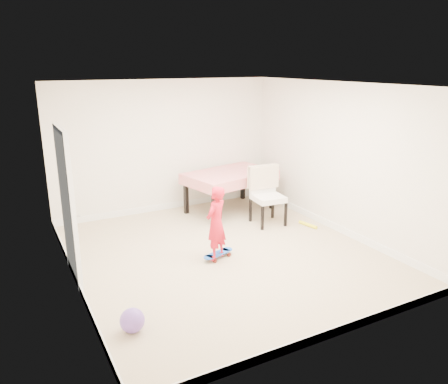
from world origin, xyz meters
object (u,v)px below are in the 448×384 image
dining_chair (268,196)px  balloon (132,320)px  child (216,225)px  dining_table (230,192)px  skateboard (218,255)px

dining_chair → balloon: 3.90m
dining_chair → balloon: size_ratio=3.84×
balloon → child: bearing=36.1°
child → balloon: child is taller
dining_table → balloon: size_ratio=6.16×
dining_chair → child: bearing=-143.9°
child → balloon: bearing=4.6°
dining_chair → dining_table: bearing=110.1°
dining_table → balloon: dining_table is taller
dining_table → child: child is taller
child → balloon: size_ratio=4.04×
dining_table → dining_chair: (0.27, -0.98, 0.13)m
skateboard → child: 0.53m
dining_chair → balloon: bearing=-141.4°
balloon → dining_table: bearing=46.8°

